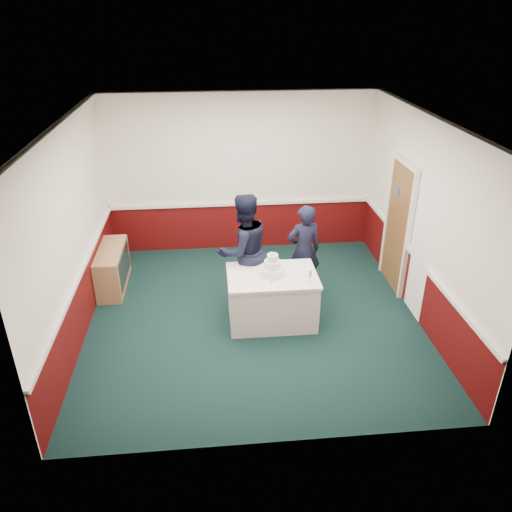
{
  "coord_description": "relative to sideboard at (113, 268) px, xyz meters",
  "views": [
    {
      "loc": [
        -0.59,
        -6.45,
        4.35
      ],
      "look_at": [
        0.03,
        -0.1,
        1.1
      ],
      "focal_mm": 35.0,
      "sensor_mm": 36.0,
      "label": 1
    }
  ],
  "objects": [
    {
      "name": "cake_knife",
      "position": [
        2.52,
        -1.47,
        0.44
      ],
      "size": [
        0.08,
        0.22,
        0.0
      ],
      "primitive_type": "cube",
      "rotation": [
        0.0,
        0.0,
        -0.29
      ],
      "color": "silver",
      "rests_on": "cake_table"
    },
    {
      "name": "room_shell",
      "position": [
        2.36,
        -0.54,
        1.62
      ],
      "size": [
        5.0,
        5.0,
        3.0
      ],
      "color": "white",
      "rests_on": "ground"
    },
    {
      "name": "cake_table",
      "position": [
        2.55,
        -1.27,
        0.05
      ],
      "size": [
        1.32,
        0.92,
        0.79
      ],
      "color": "white",
      "rests_on": "ground"
    },
    {
      "name": "champagne_flute",
      "position": [
        3.05,
        -1.55,
        0.58
      ],
      "size": [
        0.05,
        0.05,
        0.21
      ],
      "color": "silver",
      "rests_on": "cake_table"
    },
    {
      "name": "sideboard",
      "position": [
        0.0,
        0.0,
        0.0
      ],
      "size": [
        0.41,
        1.2,
        0.7
      ],
      "color": "tan",
      "rests_on": "ground"
    },
    {
      "name": "person_woman",
      "position": [
        3.15,
        -0.5,
        0.43
      ],
      "size": [
        0.62,
        0.46,
        1.56
      ],
      "primitive_type": "imported",
      "rotation": [
        0.0,
        0.0,
        3.3
      ],
      "color": "black",
      "rests_on": "ground"
    },
    {
      "name": "person_man",
      "position": [
        2.17,
        -0.69,
        0.57
      ],
      "size": [
        1.11,
        1.01,
        1.84
      ],
      "primitive_type": "imported",
      "rotation": [
        0.0,
        0.0,
        3.57
      ],
      "color": "black",
      "rests_on": "ground"
    },
    {
      "name": "wedding_cake",
      "position": [
        2.55,
        -1.27,
        0.55
      ],
      "size": [
        0.35,
        0.35,
        0.36
      ],
      "color": "white",
      "rests_on": "cake_table"
    },
    {
      "name": "ground",
      "position": [
        2.28,
        -1.15,
        -0.35
      ],
      "size": [
        5.0,
        5.0,
        0.0
      ],
      "primitive_type": "plane",
      "color": "#122D28",
      "rests_on": "ground"
    }
  ]
}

